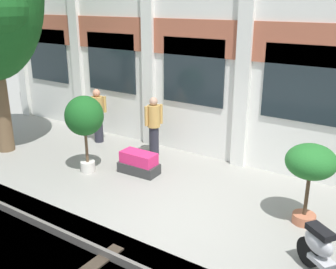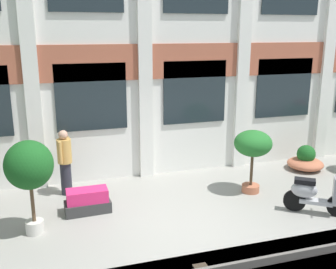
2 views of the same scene
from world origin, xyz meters
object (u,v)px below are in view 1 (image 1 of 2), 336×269
(potted_plant_terracotta_small, at_px, (311,165))
(resident_watching_tracks, at_px, (154,125))
(potted_plant_square_trough, at_px, (139,163))
(potted_plant_tall_urn, at_px, (84,118))
(scooter_second_parked, at_px, (327,255))
(resident_by_doorway, at_px, (98,114))

(potted_plant_terracotta_small, xyz_separation_m, resident_watching_tracks, (-4.36, 1.21, -0.32))
(potted_plant_square_trough, distance_m, resident_watching_tracks, 1.37)
(potted_plant_tall_urn, distance_m, scooter_second_parked, 5.93)
(potted_plant_terracotta_small, height_order, scooter_second_parked, potted_plant_terracotta_small)
(resident_by_doorway, bearing_deg, scooter_second_parked, 26.12)
(scooter_second_parked, relative_size, resident_by_doorway, 0.74)
(potted_plant_terracotta_small, relative_size, potted_plant_tall_urn, 0.83)
(potted_plant_square_trough, xyz_separation_m, resident_watching_tracks, (-0.38, 1.16, 0.61))
(potted_plant_tall_urn, height_order, scooter_second_parked, potted_plant_tall_urn)
(potted_plant_tall_urn, relative_size, scooter_second_parked, 1.62)
(potted_plant_terracotta_small, xyz_separation_m, potted_plant_tall_urn, (-5.08, -0.58, 0.19))
(potted_plant_tall_urn, xyz_separation_m, scooter_second_parked, (5.79, -0.88, -0.93))
(resident_by_doorway, bearing_deg, potted_plant_square_trough, 21.27)
(potted_plant_tall_urn, distance_m, resident_by_doorway, 2.21)
(potted_plant_square_trough, xyz_separation_m, scooter_second_parked, (4.69, -1.50, 0.18))
(potted_plant_terracotta_small, distance_m, scooter_second_parked, 1.78)
(potted_plant_square_trough, bearing_deg, scooter_second_parked, -17.74)
(scooter_second_parked, bearing_deg, potted_plant_tall_urn, -152.69)
(potted_plant_square_trough, distance_m, scooter_second_parked, 4.93)
(potted_plant_terracotta_small, bearing_deg, resident_watching_tracks, 164.48)
(potted_plant_square_trough, xyz_separation_m, potted_plant_tall_urn, (-1.10, -0.62, 1.12))
(scooter_second_parked, distance_m, resident_by_doorway, 7.54)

